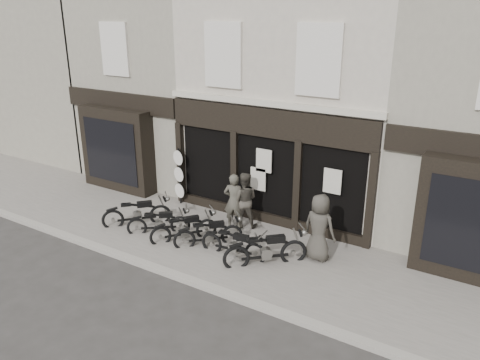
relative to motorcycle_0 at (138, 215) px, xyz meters
The scene contains 16 objects.
ground_plane 3.48m from the motorcycle_0, ahead, with size 90.00×90.00×0.00m, color #2D2B28.
pavement 3.45m from the motorcycle_0, ahead, with size 30.00×4.20×0.12m, color #68625C.
kerb 3.87m from the motorcycle_0, 27.64° to the right, with size 30.00×0.25×0.13m, color gray.
central_building 7.37m from the motorcycle_0, 57.76° to the left, with size 7.30×6.22×8.34m.
neighbour_left 7.10m from the motorcycle_0, 118.72° to the left, with size 5.60×6.73×8.34m.
filler_left 12.89m from the motorcycle_0, 153.77° to the left, with size 11.00×6.00×8.20m, color gray.
motorcycle_0 is the anchor object (origin of this frame).
motorcycle_1 1.01m from the motorcycle_0, ahead, with size 1.66×1.43×0.95m.
motorcycle_2 1.98m from the motorcycle_0, ahead, with size 1.47×1.80×1.01m.
motorcycle_3 2.82m from the motorcycle_0, ahead, with size 1.63×1.66×1.00m.
motorcycle_4 3.80m from the motorcycle_0, ahead, with size 2.05×0.56×0.98m.
motorcycle_5 4.81m from the motorcycle_0, ahead, with size 1.89×1.83×1.14m.
man_left 3.22m from the motorcycle_0, 27.01° to the left, with size 0.66×0.44×1.82m, color #444138.
man_centre 3.52m from the motorcycle_0, 29.32° to the left, with size 0.88×0.69×1.82m, color #3E3932.
man_right 6.02m from the motorcycle_0, ahead, with size 0.94×0.61×1.92m, color #3B3731.
advert_sign_post 2.20m from the motorcycle_0, 88.14° to the left, with size 0.52×0.34×2.18m.
Camera 1 is at (6.80, -9.54, 6.64)m, focal length 35.00 mm.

